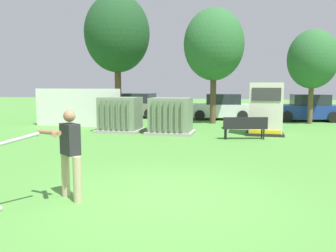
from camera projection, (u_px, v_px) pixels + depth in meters
name	position (u px, v px, depth m)	size (l,w,h in m)	color
ground_plane	(162.00, 198.00, 6.91)	(96.00, 96.00, 0.00)	#51933D
fence_panel	(77.00, 108.00, 18.54)	(4.80, 0.12, 2.00)	white
transformer_west	(120.00, 115.00, 16.53)	(2.10, 1.70, 1.62)	#9E9B93
transformer_mid_west	(171.00, 116.00, 15.81)	(2.10, 1.70, 1.62)	#9E9B93
generator_enclosure	(265.00, 109.00, 15.45)	(1.60, 1.40, 2.30)	#262626
park_bench	(245.00, 126.00, 14.19)	(1.84, 0.82, 0.92)	black
batter	(68.00, 150.00, 6.67)	(1.14, 1.45, 1.74)	tan
sports_ball	(0.00, 208.00, 6.17)	(0.09, 0.09, 0.09)	white
tree_left	(117.00, 34.00, 22.19)	(4.12, 4.12, 7.88)	brown
tree_center_left	(214.00, 45.00, 19.59)	(3.37, 3.37, 6.45)	brown
tree_center_right	(313.00, 59.00, 19.51)	(2.75, 2.75, 5.26)	brown
parked_car_leftmost	(136.00, 106.00, 23.90)	(4.35, 2.24, 1.62)	gray
parked_car_left_of_center	(221.00, 108.00, 22.30)	(4.34, 2.22, 1.62)	silver
parked_car_right_of_center	(308.00, 109.00, 21.37)	(4.31, 2.14, 1.62)	navy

